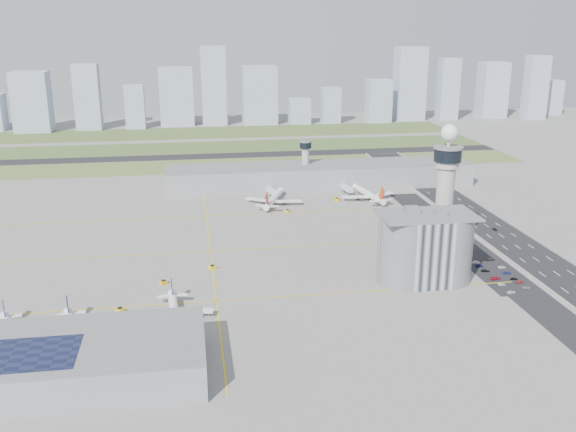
{
  "coord_description": "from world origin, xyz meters",
  "views": [
    {
      "loc": [
        -48.03,
        -273.41,
        111.49
      ],
      "look_at": [
        0.0,
        35.0,
        15.0
      ],
      "focal_mm": 40.0,
      "sensor_mm": 36.0,
      "label": 1
    }
  ],
  "objects": [
    {
      "name": "tug_3",
      "position": [
        -40.07,
        6.05,
        0.98
      ],
      "size": [
        4.05,
        3.53,
        1.97
      ],
      "primitive_type": null,
      "rotation": [
        0.0,
        0.0,
        -1.14
      ],
      "color": "yellow",
      "rests_on": "ground"
    },
    {
      "name": "car_hw_4",
      "position": [
        107.11,
        182.03,
        0.63
      ],
      "size": [
        1.82,
        3.83,
        1.27
      ],
      "primitive_type": "imported",
      "rotation": [
        0.0,
        0.0,
        -0.09
      ],
      "color": "#8E98A1",
      "rests_on": "ground"
    },
    {
      "name": "grass_strip_1",
      "position": [
        -20.0,
        300.0,
        0.04
      ],
      "size": [
        480.0,
        60.0,
        0.08
      ],
      "primitive_type": "cube",
      "color": "#44642F",
      "rests_on": "ground"
    },
    {
      "name": "skyline_bldg_8",
      "position": [
        -19.42,
        431.56,
        41.69
      ],
      "size": [
        26.33,
        21.06,
        83.39
      ],
      "primitive_type": "cube",
      "color": "#9EADC1",
      "rests_on": "ground"
    },
    {
      "name": "barrier_left",
      "position": [
        101.0,
        0.0,
        0.6
      ],
      "size": [
        0.6,
        500.0,
        1.2
      ],
      "primitive_type": "cube",
      "color": "#9E9E99",
      "rests_on": "ground"
    },
    {
      "name": "airplane_near_c",
      "position": [
        -56.77,
        -44.42,
        5.12
      ],
      "size": [
        33.31,
        38.43,
        10.23
      ],
      "primitive_type": null,
      "rotation": [
        0.0,
        0.0,
        -1.51
      ],
      "color": "white",
      "rests_on": "ground"
    },
    {
      "name": "tug_5",
      "position": [
        43.28,
        110.7,
        1.03
      ],
      "size": [
        4.32,
        4.01,
        2.07
      ],
      "primitive_type": null,
      "rotation": [
        0.0,
        0.0,
        0.98
      ],
      "color": "#DF9C00",
      "rests_on": "ground"
    },
    {
      "name": "near_terminal",
      "position": [
        -88.07,
        -82.02,
        6.43
      ],
      "size": [
        84.0,
        42.0,
        13.0
      ],
      "color": "gray",
      "rests_on": "ground"
    },
    {
      "name": "car_lot_9",
      "position": [
        92.28,
        -20.84,
        0.59
      ],
      "size": [
        3.74,
        1.8,
        1.18
      ],
      "primitive_type": "imported",
      "rotation": [
        0.0,
        0.0,
        1.41
      ],
      "color": "#13164C",
      "rests_on": "ground"
    },
    {
      "name": "skyline_bldg_16",
      "position": [
        345.49,
        415.96,
        35.78
      ],
      "size": [
        23.04,
        18.43,
        71.56
      ],
      "primitive_type": "cube",
      "color": "#9EADC1",
      "rests_on": "ground"
    },
    {
      "name": "secondary_tower",
      "position": [
        30.0,
        150.0,
        18.8
      ],
      "size": [
        8.6,
        8.6,
        31.9
      ],
      "color": "#ADAAA5",
      "rests_on": "ground"
    },
    {
      "name": "control_tower",
      "position": [
        72.0,
        8.0,
        35.04
      ],
      "size": [
        14.0,
        14.0,
        64.5
      ],
      "color": "#ADAAA5",
      "rests_on": "ground"
    },
    {
      "name": "airplane_near_b",
      "position": [
        -92.64,
        -55.51,
        5.2
      ],
      "size": [
        40.06,
        44.02,
        10.41
      ],
      "primitive_type": null,
      "rotation": [
        0.0,
        0.0,
        -1.31
      ],
      "color": "white",
      "rests_on": "ground"
    },
    {
      "name": "skyline_bldg_9",
      "position": [
        30.27,
        432.32,
        31.06
      ],
      "size": [
        36.96,
        29.57,
        62.11
      ],
      "primitive_type": "cube",
      "color": "#9EADC1",
      "rests_on": "ground"
    },
    {
      "name": "car_hw_1",
      "position": [
        115.68,
        39.15,
        0.57
      ],
      "size": [
        1.5,
        3.55,
        1.14
      ],
      "primitive_type": "imported",
      "rotation": [
        0.0,
        0.0,
        0.09
      ],
      "color": "black",
      "rests_on": "ground"
    },
    {
      "name": "car_lot_3",
      "position": [
        83.76,
        -16.85,
        0.56
      ],
      "size": [
        4.01,
        2.07,
        1.11
      ],
      "primitive_type": "imported",
      "rotation": [
        0.0,
        0.0,
        1.43
      ],
      "color": "black",
      "rests_on": "ground"
    },
    {
      "name": "skyline_bldg_15",
      "position": [
        302.83,
        435.54,
        31.7
      ],
      "size": [
        30.25,
        24.2,
        63.4
      ],
      "primitive_type": "cube",
      "color": "#9EADC1",
      "rests_on": "ground"
    },
    {
      "name": "skyline_bldg_13",
      "position": [
        201.27,
        433.27,
        40.6
      ],
      "size": [
        32.26,
        25.81,
        81.2
      ],
      "primitive_type": "cube",
      "color": "#9EADC1",
      "rests_on": "ground"
    },
    {
      "name": "car_lot_2",
      "position": [
        84.13,
        -26.14,
        0.65
      ],
      "size": [
        4.93,
        2.8,
        1.3
      ],
      "primitive_type": "imported",
      "rotation": [
        0.0,
        0.0,
        1.71
      ],
      "color": "#B31733",
      "rests_on": "ground"
    },
    {
      "name": "car_lot_11",
      "position": [
        92.96,
        -3.42,
        0.57
      ],
      "size": [
        4.0,
        1.84,
        1.13
      ],
      "primitive_type": "imported",
      "rotation": [
        0.0,
        0.0,
        1.64
      ],
      "color": "gray",
      "rests_on": "ground"
    },
    {
      "name": "parking_lot",
      "position": [
        88.0,
        -22.0,
        0.05
      ],
      "size": [
        20.0,
        44.0,
        0.1
      ],
      "primitive_type": "cube",
      "color": "black",
      "rests_on": "ground"
    },
    {
      "name": "tug_2",
      "position": [
        -62.02,
        -8.47,
        0.95
      ],
      "size": [
        3.98,
        3.74,
        1.91
      ],
      "primitive_type": null,
      "rotation": [
        0.0,
        0.0,
        -0.95
      ],
      "color": "#E4A310",
      "rests_on": "ground"
    },
    {
      "name": "car_lot_7",
      "position": [
        92.91,
        -31.52,
        0.56
      ],
      "size": [
        3.95,
        1.87,
        1.11
      ],
      "primitive_type": "imported",
      "rotation": [
        0.0,
        0.0,
        1.65
      ],
      "color": "#AB232D",
      "rests_on": "ground"
    },
    {
      "name": "car_lot_0",
      "position": [
        83.76,
        -41.45,
        0.64
      ],
      "size": [
        3.94,
        2.07,
        1.28
      ],
      "primitive_type": "imported",
      "rotation": [
        0.0,
        0.0,
        1.73
      ],
      "color": "white",
      "rests_on": "ground"
    },
    {
      "name": "admin_building",
      "position": [
        51.99,
        -22.0,
        15.3
      ],
      "size": [
        42.0,
        24.0,
        33.5
      ],
      "color": "#B2B2B7",
      "rests_on": "ground"
    },
    {
      "name": "airplane_near_a",
      "position": [
        -115.36,
        -53.47,
        4.91
      ],
      "size": [
        39.27,
        42.61,
        9.81
      ],
      "primitive_type": null,
      "rotation": [
        0.0,
        0.0,
        -1.25
      ],
      "color": "white",
      "rests_on": "ground"
    },
    {
      "name": "highway",
      "position": [
        115.0,
        0.0,
        0.05
      ],
      "size": [
        28.0,
        500.0,
        0.1
      ],
      "primitive_type": "cube",
      "color": "black",
      "rests_on": "ground"
    },
    {
      "name": "taxiway_line_v",
      "position": [
        -40.0,
        30.0,
        0.01
      ],
      "size": [
        0.6,
        260.0,
        0.01
      ],
      "primitive_type": "cube",
      "color": "yellow",
      "rests_on": "ground"
    },
    {
      "name": "jet_bridge_far_0",
      "position": [
        2.0,
        132.0,
        2.85
      ],
      "size": [
        5.39,
        14.31,
        5.7
      ],
      "primitive_type": null,
      "rotation": [
        0.0,
        0.0,
        -1.4
      ],
      "color": "silver",
      "rests_on": "ground"
    },
    {
      "name": "tug_0",
      "position": [
        -78.26,
        -34.22,
        1.01
      ],
      "size": [
        4.18,
        4.06,
        2.01
      ],
      "primitive_type": null,
      "rotation": [
        0.0,
        0.0,
        -2.28
      ],
      "color": "#E0B20B",
      "rests_on": "ground"
    },
    {
      "name": "skyline_bldg_7",
      "position": [
        -59.44,
        436.89,
        30.61
      ],
      "size": [
        35.76,
        28.61,
        61.22
      ],
      "primitive_type": "cube",
      "color": "#9EADC1",
      "rests_on": "ground"
    },
    {
      "name": "jet_bridge_near_1",
      "position": [
        -83.0,
        -61.0,
        2.85
      ],
      "size": [
        5.39,
        14.31,
        5.7
      ],
      "primitive_type": null,
      "rotation": [
        0.0,
        0.0,
        1.4
      ],
      "color": "silver",
      "rests_on": "ground"
    },
    {
      "name": "taxiway_line_h_2",
      "position": [
        -40.0,
        90.0,
        0.01
      ],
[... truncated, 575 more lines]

